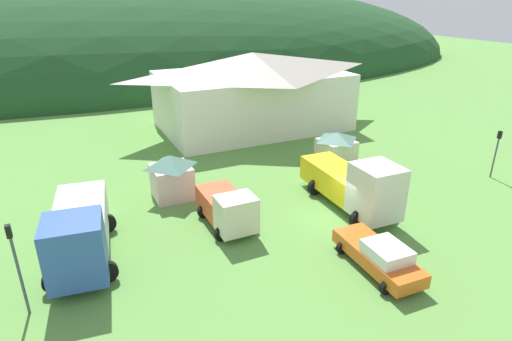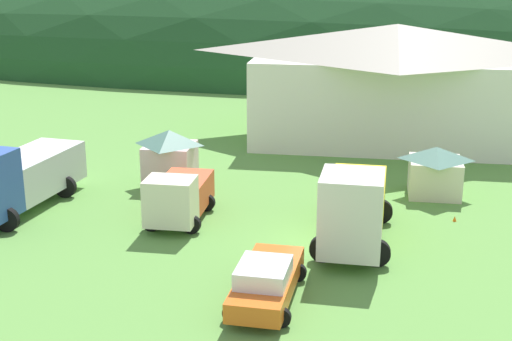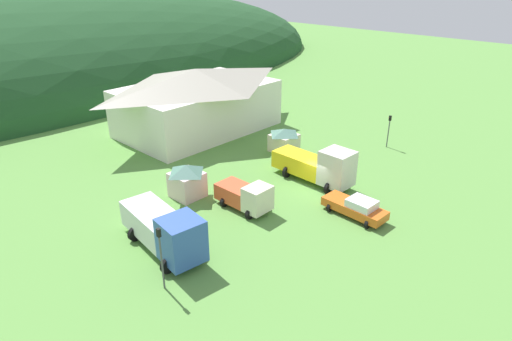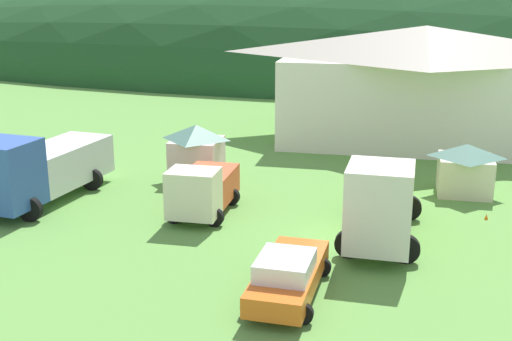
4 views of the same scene
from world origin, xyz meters
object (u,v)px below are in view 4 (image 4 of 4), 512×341
object	(u,v)px
play_shed_cream	(465,168)
service_pickup_orange	(288,274)
box_truck_blue	(38,168)
flatbed_truck_yellow	(382,200)
play_shed_pink	(197,152)
depot_building	(423,82)
light_truck_cream	(202,189)
traffic_cone_near_pickup	(486,219)

from	to	relation	value
play_shed_cream	service_pickup_orange	world-z (taller)	play_shed_cream
box_truck_blue	flatbed_truck_yellow	bearing A→B (deg)	92.28
play_shed_pink	service_pickup_orange	bearing A→B (deg)	-60.64
play_shed_pink	flatbed_truck_yellow	bearing A→B (deg)	-34.40
play_shed_cream	play_shed_pink	distance (m)	13.70
depot_building	flatbed_truck_yellow	distance (m)	19.40
light_truck_cream	service_pickup_orange	size ratio (longest dim) A/B	0.92
play_shed_pink	light_truck_cream	size ratio (longest dim) A/B	0.61
play_shed_pink	service_pickup_orange	world-z (taller)	play_shed_pink
light_truck_cream	traffic_cone_near_pickup	bearing A→B (deg)	99.49
light_truck_cream	depot_building	bearing A→B (deg)	150.75
box_truck_blue	service_pickup_orange	size ratio (longest dim) A/B	1.56
traffic_cone_near_pickup	service_pickup_orange	bearing A→B (deg)	-128.34
depot_building	traffic_cone_near_pickup	bearing A→B (deg)	-80.47
flatbed_truck_yellow	depot_building	bearing A→B (deg)	176.08
light_truck_cream	play_shed_pink	bearing A→B (deg)	-160.41
play_shed_cream	light_truck_cream	size ratio (longest dim) A/B	0.57
depot_building	box_truck_blue	distance (m)	25.29
play_shed_pink	flatbed_truck_yellow	distance (m)	11.93
service_pickup_orange	traffic_cone_near_pickup	xyz separation A→B (m)	(7.37, 9.32, -0.83)
play_shed_cream	flatbed_truck_yellow	world-z (taller)	flatbed_truck_yellow
play_shed_cream	box_truck_blue	world-z (taller)	box_truck_blue
play_shed_pink	box_truck_blue	world-z (taller)	box_truck_blue
play_shed_pink	box_truck_blue	bearing A→B (deg)	-139.20
light_truck_cream	flatbed_truck_yellow	xyz separation A→B (m)	(7.96, -1.48, 0.53)
play_shed_pink	box_truck_blue	size ratio (longest dim) A/B	0.36
play_shed_pink	depot_building	bearing A→B (deg)	46.64
depot_building	play_shed_cream	size ratio (longest dim) A/B	6.93
light_truck_cream	flatbed_truck_yellow	size ratio (longest dim) A/B	0.60
depot_building	traffic_cone_near_pickup	world-z (taller)	depot_building
box_truck_blue	play_shed_pink	bearing A→B (deg)	138.24
depot_building	flatbed_truck_yellow	world-z (taller)	depot_building
service_pickup_orange	traffic_cone_near_pickup	bearing A→B (deg)	144.22
service_pickup_orange	depot_building	bearing A→B (deg)	171.78
box_truck_blue	light_truck_cream	xyz separation A→B (m)	(8.02, 0.03, -0.51)
light_truck_cream	service_pickup_orange	world-z (taller)	light_truck_cream
play_shed_pink	traffic_cone_near_pickup	xyz separation A→B (m)	(14.38, -3.15, -1.54)
depot_building	traffic_cone_near_pickup	distance (m)	16.28
play_shed_cream	service_pickup_orange	xyz separation A→B (m)	(-6.67, -13.02, -0.48)
flatbed_truck_yellow	service_pickup_orange	distance (m)	6.45
depot_building	flatbed_truck_yellow	xyz separation A→B (m)	(-1.91, -19.19, -2.08)
box_truck_blue	service_pickup_orange	bearing A→B (deg)	68.85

